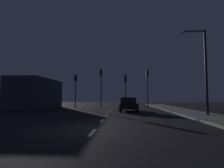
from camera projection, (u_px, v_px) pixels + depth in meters
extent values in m
plane|color=black|center=(107.00, 114.00, 15.86)|extent=(80.00, 80.00, 0.00)
cube|color=gray|center=(195.00, 114.00, 15.47)|extent=(3.00, 40.00, 0.15)
cube|color=silver|center=(93.00, 132.00, 7.69)|extent=(0.16, 1.60, 0.01)
cube|color=silver|center=(102.00, 121.00, 11.48)|extent=(0.16, 1.60, 0.01)
cube|color=silver|center=(107.00, 115.00, 15.26)|extent=(0.16, 1.60, 0.01)
cube|color=silver|center=(110.00, 111.00, 19.05)|extent=(0.16, 1.60, 0.01)
cube|color=silver|center=(112.00, 109.00, 22.83)|extent=(0.16, 1.60, 0.01)
cylinder|color=#4C4C51|center=(75.00, 91.00, 25.41)|extent=(0.14, 0.14, 4.68)
cube|color=black|center=(76.00, 78.00, 25.54)|extent=(0.32, 0.24, 0.90)
sphere|color=red|center=(75.00, 76.00, 25.41)|extent=(0.20, 0.20, 0.20)
sphere|color=#3F2D0C|center=(75.00, 78.00, 25.39)|extent=(0.20, 0.20, 0.20)
sphere|color=#0C3319|center=(75.00, 80.00, 25.36)|extent=(0.20, 0.20, 0.20)
cylinder|color=#4C4C51|center=(101.00, 88.00, 25.25)|extent=(0.14, 0.14, 5.43)
cube|color=#382D0C|center=(101.00, 72.00, 25.41)|extent=(0.32, 0.24, 0.90)
sphere|color=red|center=(101.00, 70.00, 25.27)|extent=(0.20, 0.20, 0.20)
sphere|color=#3F2D0C|center=(101.00, 72.00, 25.25)|extent=(0.20, 0.20, 0.20)
sphere|color=#0C3319|center=(101.00, 74.00, 25.23)|extent=(0.20, 0.20, 0.20)
cylinder|color=#4C4C51|center=(125.00, 91.00, 25.04)|extent=(0.14, 0.14, 4.58)
cube|color=black|center=(125.00, 78.00, 25.17)|extent=(0.32, 0.24, 0.90)
sphere|color=red|center=(125.00, 76.00, 25.04)|extent=(0.20, 0.20, 0.20)
sphere|color=#3F2D0C|center=(125.00, 78.00, 25.01)|extent=(0.20, 0.20, 0.20)
sphere|color=#0C3319|center=(125.00, 80.00, 24.99)|extent=(0.20, 0.20, 0.20)
cylinder|color=#2D2D30|center=(148.00, 89.00, 24.90)|extent=(0.14, 0.14, 5.27)
cube|color=#382D0C|center=(147.00, 73.00, 25.06)|extent=(0.32, 0.24, 0.90)
sphere|color=red|center=(147.00, 71.00, 24.93)|extent=(0.20, 0.20, 0.20)
sphere|color=#3F2D0C|center=(148.00, 73.00, 24.91)|extent=(0.20, 0.20, 0.20)
sphere|color=#0C3319|center=(148.00, 75.00, 24.88)|extent=(0.20, 0.20, 0.20)
cube|color=black|center=(128.00, 106.00, 19.37)|extent=(1.95, 4.28, 0.56)
cube|color=black|center=(128.00, 100.00, 19.20)|extent=(1.65, 1.96, 0.60)
cylinder|color=black|center=(119.00, 107.00, 20.91)|extent=(0.25, 0.65, 0.64)
cylinder|color=black|center=(134.00, 107.00, 20.88)|extent=(0.25, 0.65, 0.64)
cylinder|color=black|center=(120.00, 109.00, 17.80)|extent=(0.25, 0.65, 0.64)
cylinder|color=black|center=(137.00, 109.00, 17.78)|extent=(0.25, 0.65, 0.64)
cylinder|color=black|center=(206.00, 73.00, 13.97)|extent=(0.18, 0.18, 6.80)
cube|color=#4C4C51|center=(193.00, 31.00, 14.26)|extent=(1.80, 0.10, 0.10)
ellipsoid|color=silver|center=(181.00, 33.00, 14.30)|extent=(0.56, 0.36, 0.24)
cube|color=#333847|center=(36.00, 94.00, 23.91)|extent=(4.03, 8.65, 3.89)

